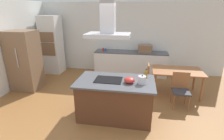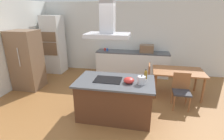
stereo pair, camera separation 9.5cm
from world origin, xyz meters
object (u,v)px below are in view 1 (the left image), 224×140
object	(u,v)px
coffee_mug_blue	(106,50)
chair_facing_island	(181,87)
cooktop	(108,80)
mixing_bowl	(129,80)
range_hood	(108,25)
refrigerator	(25,61)
tea_kettle	(142,80)
dining_table	(177,73)
coffee_mug_red	(103,49)
chair_at_left_end	(144,76)
wall_oven_stack	(52,45)
olive_oil_bottle	(146,75)
countertop_microwave	(145,48)

from	to	relation	value
coffee_mug_blue	chair_facing_island	xyz separation A→B (m)	(2.39, -2.13, -0.44)
cooktop	mixing_bowl	bearing A→B (deg)	-9.98
cooktop	mixing_bowl	distance (m)	0.48
cooktop	range_hood	world-z (taller)	range_hood
mixing_bowl	refrigerator	xyz separation A→B (m)	(-3.29, 1.14, -0.05)
cooktop	tea_kettle	world-z (taller)	tea_kettle
mixing_bowl	dining_table	xyz separation A→B (m)	(1.26, 1.50, -0.30)
tea_kettle	coffee_mug_red	distance (m)	3.35
coffee_mug_red	dining_table	size ratio (longest dim) A/B	0.06
coffee_mug_blue	refrigerator	size ratio (longest dim) A/B	0.05
refrigerator	chair_at_left_end	xyz separation A→B (m)	(3.64, 0.36, -0.40)
coffee_mug_red	chair_facing_island	bearing A→B (deg)	-40.98
mixing_bowl	wall_oven_stack	size ratio (longest dim) A/B	0.10
range_hood	olive_oil_bottle	bearing A→B (deg)	15.16
coffee_mug_red	refrigerator	world-z (taller)	refrigerator
refrigerator	chair_at_left_end	size ratio (longest dim) A/B	2.04
countertop_microwave	range_hood	size ratio (longest dim) A/B	0.56
dining_table	chair_at_left_end	xyz separation A→B (m)	(-0.92, -0.00, -0.16)
olive_oil_bottle	cooktop	bearing A→B (deg)	-164.84
countertop_microwave	coffee_mug_blue	distance (m)	1.49
cooktop	coffee_mug_blue	size ratio (longest dim) A/B	6.67
mixing_bowl	coffee_mug_red	size ratio (longest dim) A/B	2.55
wall_oven_stack	dining_table	distance (m)	4.66
olive_oil_bottle	chair_at_left_end	xyz separation A→B (m)	(0.00, 1.19, -0.49)
mixing_bowl	chair_at_left_end	size ratio (longest dim) A/B	0.26
refrigerator	range_hood	xyz separation A→B (m)	(2.82, -1.06, 1.19)
dining_table	range_hood	xyz separation A→B (m)	(-1.74, -1.42, 1.43)
mixing_bowl	dining_table	size ratio (longest dim) A/B	0.16
wall_oven_stack	refrigerator	bearing A→B (deg)	-92.88
countertop_microwave	wall_oven_stack	bearing A→B (deg)	-176.25
olive_oil_bottle	mixing_bowl	world-z (taller)	olive_oil_bottle
coffee_mug_blue	olive_oil_bottle	bearing A→B (deg)	-60.89
tea_kettle	olive_oil_bottle	xyz separation A→B (m)	(0.08, 0.30, 0.01)
coffee_mug_blue	wall_oven_stack	xyz separation A→B (m)	(-2.08, -0.23, 0.16)
wall_oven_stack	countertop_microwave	bearing A→B (deg)	3.75
cooktop	mixing_bowl	world-z (taller)	mixing_bowl
dining_table	range_hood	world-z (taller)	range_hood
coffee_mug_blue	chair_facing_island	distance (m)	3.23
tea_kettle	countertop_microwave	size ratio (longest dim) A/B	0.44
olive_oil_bottle	dining_table	xyz separation A→B (m)	(0.92, 1.19, -0.33)
tea_kettle	wall_oven_stack	bearing A→B (deg)	141.93
tea_kettle	coffee_mug_red	bearing A→B (deg)	116.56
tea_kettle	countertop_microwave	bearing A→B (deg)	88.32
coffee_mug_red	dining_table	xyz separation A→B (m)	(2.50, -1.50, -0.28)
mixing_bowl	tea_kettle	bearing A→B (deg)	1.03
coffee_mug_red	refrigerator	distance (m)	2.78
dining_table	tea_kettle	bearing A→B (deg)	-123.74
wall_oven_stack	chair_at_left_end	xyz separation A→B (m)	(3.56, -1.23, -0.59)
tea_kettle	cooktop	bearing A→B (deg)	173.94
mixing_bowl	range_hood	distance (m)	1.24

